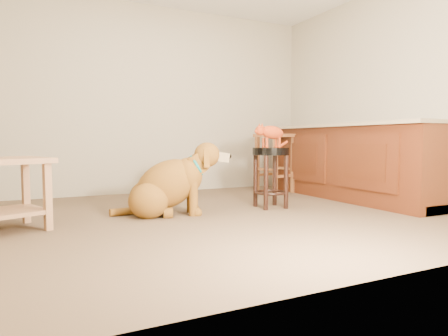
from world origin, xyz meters
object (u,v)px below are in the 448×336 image
padded_stool (271,165)px  wood_stool (275,162)px  golden_retriever (168,186)px  tabby_kitten (270,133)px  side_table (8,183)px

padded_stool → wood_stool: bearing=54.5°
golden_retriever → wood_stool: bearing=42.2°
padded_stool → golden_retriever: (-1.14, 0.09, -0.18)m
padded_stool → golden_retriever: 1.16m
wood_stool → golden_retriever: wood_stool is taller
wood_stool → tabby_kitten: bearing=-126.0°
padded_stool → wood_stool: 1.28m
wood_stool → golden_retriever: size_ratio=0.71×
wood_stool → side_table: wood_stool is taller
padded_stool → tabby_kitten: size_ratio=1.40×
side_table → golden_retriever: 1.40m
golden_retriever → tabby_kitten: (1.13, -0.09, 0.53)m
tabby_kitten → side_table: bearing=-175.9°
wood_stool → golden_retriever: bearing=-153.0°
tabby_kitten → golden_retriever: bearing=179.5°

